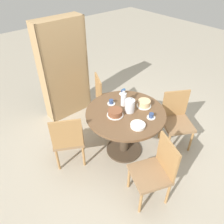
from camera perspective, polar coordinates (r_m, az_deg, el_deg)
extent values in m
plane|color=#B2A893|center=(3.50, 3.11, -9.80)|extent=(14.00, 14.00, 0.00)
cylinder|color=#473828|center=(3.49, 3.12, -9.63)|extent=(0.55, 0.55, 0.03)
cylinder|color=#473828|center=(3.24, 3.33, -5.33)|extent=(0.14, 0.14, 0.69)
cylinder|color=brown|center=(3.00, 3.58, -0.28)|extent=(1.10, 1.10, 0.04)
cylinder|color=#A87A47|center=(3.85, 2.79, -0.55)|extent=(0.03, 0.03, 0.39)
cylinder|color=#A87A47|center=(4.13, 1.25, 2.42)|extent=(0.03, 0.03, 0.39)
cylinder|color=#A87A47|center=(3.77, -2.41, -1.47)|extent=(0.03, 0.03, 0.39)
cylinder|color=#A87A47|center=(4.05, -3.63, 1.62)|extent=(0.03, 0.03, 0.39)
cube|color=#93704C|center=(3.82, -0.52, 3.17)|extent=(0.56, 0.56, 0.04)
cube|color=#A87A47|center=(3.65, -3.54, 5.87)|extent=(0.19, 0.37, 0.45)
cylinder|color=#A87A47|center=(3.43, -7.95, -6.81)|extent=(0.03, 0.03, 0.39)
cylinder|color=#A87A47|center=(3.44, -13.96, -7.47)|extent=(0.03, 0.03, 0.39)
cylinder|color=#A87A47|center=(3.18, -7.42, -11.29)|extent=(0.03, 0.03, 0.39)
cylinder|color=#A87A47|center=(3.20, -13.98, -11.98)|extent=(0.03, 0.03, 0.39)
cube|color=#93704C|center=(3.15, -11.30, -6.60)|extent=(0.57, 0.57, 0.04)
cube|color=#A87A47|center=(2.84, -11.76, -5.78)|extent=(0.36, 0.22, 0.45)
cylinder|color=#A87A47|center=(2.93, 4.44, -16.70)|extent=(0.03, 0.03, 0.39)
cylinder|color=#A87A47|center=(2.76, 7.46, -22.39)|extent=(0.03, 0.03, 0.39)
cylinder|color=#A87A47|center=(3.05, 10.94, -14.71)|extent=(0.03, 0.03, 0.39)
cylinder|color=#A87A47|center=(2.88, 14.39, -19.94)|extent=(0.03, 0.03, 0.39)
cube|color=#93704C|center=(2.72, 9.80, -15.79)|extent=(0.55, 0.55, 0.04)
cube|color=#A87A47|center=(2.61, 14.31, -11.22)|extent=(0.17, 0.38, 0.45)
cylinder|color=#A87A47|center=(3.41, 14.47, -8.17)|extent=(0.03, 0.03, 0.39)
cylinder|color=#A87A47|center=(3.55, 19.88, -7.25)|extent=(0.03, 0.03, 0.39)
cylinder|color=#A87A47|center=(3.64, 12.45, -4.21)|extent=(0.03, 0.03, 0.39)
cylinder|color=#A87A47|center=(3.78, 17.57, -3.51)|extent=(0.03, 0.03, 0.39)
cube|color=#93704C|center=(3.45, 16.72, -3.08)|extent=(0.58, 0.58, 0.04)
cube|color=#A87A47|center=(3.44, 16.18, 2.13)|extent=(0.36, 0.23, 0.45)
cube|color=tan|center=(4.07, -7.62, 12.36)|extent=(0.04, 0.28, 1.72)
cube|color=tan|center=(3.75, -17.58, 8.60)|extent=(0.04, 0.28, 1.72)
cube|color=tan|center=(3.79, -11.41, 9.95)|extent=(0.82, 0.02, 1.72)
cube|color=tan|center=(4.33, -10.96, 0.65)|extent=(0.74, 0.27, 0.04)
cube|color=tan|center=(4.15, -11.49, 4.25)|extent=(0.74, 0.27, 0.04)
cube|color=tan|center=(3.97, -12.10, 8.39)|extent=(0.74, 0.27, 0.04)
cube|color=tan|center=(3.82, -12.78, 12.88)|extent=(0.74, 0.27, 0.04)
cube|color=tan|center=(3.69, -13.53, 17.71)|extent=(0.74, 0.27, 0.04)
cube|color=tan|center=(3.60, -14.34, 22.56)|extent=(0.74, 0.27, 0.04)
cube|color=#28703D|center=(4.32, -8.67, 3.31)|extent=(0.31, 0.21, 0.27)
cube|color=teal|center=(4.17, -13.57, 0.75)|extent=(0.31, 0.21, 0.21)
cube|color=#28703D|center=(4.15, -9.14, 6.79)|extent=(0.32, 0.21, 0.23)
cube|color=black|center=(3.99, -14.18, 4.65)|extent=(0.32, 0.21, 0.23)
cube|color=orange|center=(3.99, -9.68, 10.90)|extent=(0.33, 0.21, 0.22)
cube|color=black|center=(3.82, -14.90, 9.01)|extent=(0.33, 0.21, 0.23)
cube|color=#B72D28|center=(3.85, -9.97, 15.99)|extent=(0.29, 0.21, 0.28)
cube|color=teal|center=(3.66, -16.12, 13.72)|extent=(0.29, 0.21, 0.25)
cube|color=#234793|center=(3.75, -10.38, 20.68)|extent=(0.26, 0.21, 0.25)
cube|color=#234793|center=(3.54, -17.32, 18.88)|extent=(0.26, 0.21, 0.27)
cylinder|color=silver|center=(2.96, 4.66, 1.63)|extent=(0.14, 0.14, 0.18)
cone|color=silver|center=(2.90, 4.76, 3.25)|extent=(0.12, 0.12, 0.02)
sphere|color=silver|center=(2.89, 4.78, 3.58)|extent=(0.02, 0.02, 0.02)
cylinder|color=silver|center=(3.07, 3.05, 3.37)|extent=(0.08, 0.08, 0.19)
cylinder|color=silver|center=(3.00, 3.13, 5.34)|extent=(0.04, 0.04, 0.05)
cylinder|color=#2D5184|center=(2.98, 3.15, 5.88)|extent=(0.04, 0.04, 0.01)
cylinder|color=white|center=(2.93, 0.83, -0.75)|extent=(0.22, 0.22, 0.01)
cylinder|color=brown|center=(2.90, 0.83, -0.07)|extent=(0.19, 0.19, 0.08)
cylinder|color=white|center=(3.12, 8.32, 1.63)|extent=(0.21, 0.21, 0.01)
cylinder|color=#DBB784|center=(3.10, 8.40, 2.32)|extent=(0.18, 0.18, 0.08)
cylinder|color=white|center=(3.36, 2.86, 4.77)|extent=(0.11, 0.11, 0.01)
cylinder|color=#334775|center=(3.34, 2.88, 5.27)|extent=(0.06, 0.06, 0.06)
cylinder|color=white|center=(3.14, -0.20, 2.22)|extent=(0.11, 0.11, 0.01)
cylinder|color=#334775|center=(3.12, -0.20, 2.74)|extent=(0.06, 0.06, 0.06)
cylinder|color=white|center=(2.93, 10.15, -1.40)|extent=(0.11, 0.11, 0.01)
cylinder|color=#334775|center=(2.91, 10.23, -0.87)|extent=(0.06, 0.06, 0.06)
cylinder|color=white|center=(2.77, 6.74, -3.72)|extent=(0.19, 0.19, 0.01)
cylinder|color=white|center=(2.76, 6.75, -3.56)|extent=(0.19, 0.19, 0.01)
cylinder|color=white|center=(2.76, 6.77, -3.41)|extent=(0.19, 0.19, 0.01)
cylinder|color=white|center=(2.75, 6.78, -3.25)|extent=(0.19, 0.19, 0.01)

